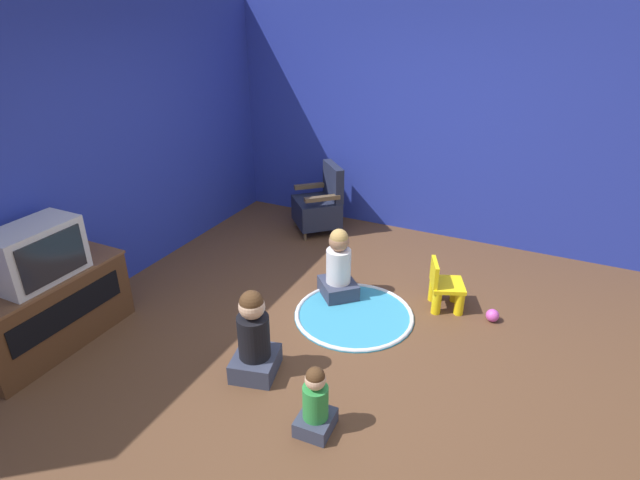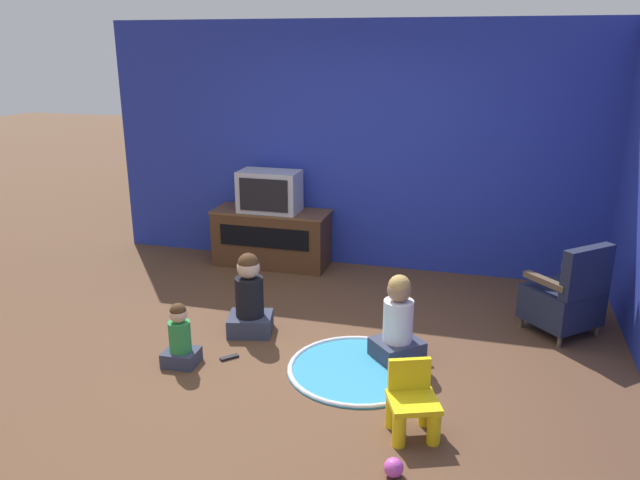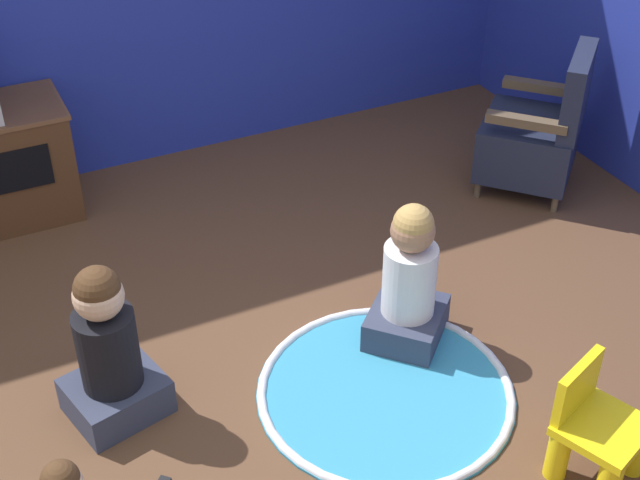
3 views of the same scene
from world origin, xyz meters
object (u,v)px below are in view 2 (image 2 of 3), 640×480
black_armchair (566,298)px  yellow_kid_chair (412,406)px  television (269,191)px  remote_control (229,357)px  child_watching_center (398,323)px  tv_cabinet (272,237)px  toy_ball (394,468)px  child_watching_left (180,338)px  child_watching_right (250,299)px

black_armchair → yellow_kid_chair: 2.09m
television → remote_control: television is taller
child_watching_center → tv_cabinet: bearing=89.6°
child_watching_center → remote_control: size_ratio=5.09×
yellow_kid_chair → toy_ball: yellow_kid_chair is taller
child_watching_left → child_watching_right: 0.74m
black_armchair → yellow_kid_chair: black_armchair is taller
child_watching_right → toy_ball: 2.16m
tv_cabinet → remote_control: tv_cabinet is taller
television → child_watching_center: bearing=-46.4°
black_armchair → remote_control: size_ratio=5.99×
tv_cabinet → toy_ball: 3.76m
toy_ball → television: bearing=120.7°
child_watching_left → toy_ball: size_ratio=4.43×
yellow_kid_chair → remote_control: 1.65m
child_watching_left → toy_ball: bearing=-28.2°
black_armchair → remote_control: bearing=-18.5°
black_armchair → yellow_kid_chair: bearing=16.0°
child_watching_left → remote_control: bearing=26.0°
black_armchair → child_watching_center: bearing=-11.0°
black_armchair → child_watching_center: black_armchair is taller
child_watching_left → remote_control: size_ratio=3.69×
tv_cabinet → black_armchair: (3.01, -0.99, 0.01)m
tv_cabinet → toy_ball: (1.90, -3.23, -0.27)m
child_watching_center → child_watching_left: bearing=155.1°
tv_cabinet → television: television is taller
yellow_kid_chair → television: bearing=103.8°
black_armchair → child_watching_right: 2.69m
remote_control → child_watching_left: bearing=162.5°
tv_cabinet → television: size_ratio=1.96×
child_watching_center → child_watching_right: size_ratio=0.97×
tv_cabinet → child_watching_left: 2.36m
tv_cabinet → yellow_kid_chair: bearing=-55.0°
child_watching_center → toy_ball: bearing=-125.4°
child_watching_right → toy_ball: child_watching_right is taller
child_watching_left → child_watching_center: child_watching_center is taller
yellow_kid_chair → remote_control: (-1.52, 0.60, -0.18)m
child_watching_right → toy_ball: size_ratio=6.27×
television → toy_ball: (1.90, -3.20, -0.79)m
child_watching_left → television: bearing=90.0°
yellow_kid_chair → child_watching_center: bearing=82.7°
yellow_kid_chair → child_watching_right: (-1.53, 1.09, 0.12)m
tv_cabinet → yellow_kid_chair: 3.39m
child_watching_center → remote_control: child_watching_center is taller
tv_cabinet → yellow_kid_chair: (1.94, -2.78, -0.13)m
child_watching_right → remote_control: (0.01, -0.49, -0.30)m
child_watching_left → child_watching_right: bearing=62.4°
tv_cabinet → child_watching_left: (0.10, -2.36, -0.11)m
television → child_watching_right: size_ratio=0.91×
tv_cabinet → toy_ball: tv_cabinet is taller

